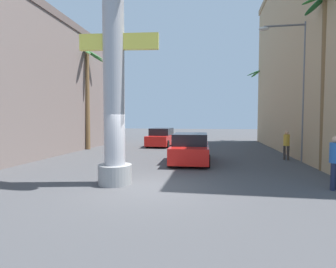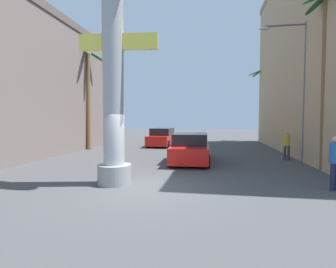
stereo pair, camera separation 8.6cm
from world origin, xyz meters
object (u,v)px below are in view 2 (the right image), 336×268
(neon_sign_pole, at_px, (113,55))
(car_far, at_px, (162,138))
(palm_tree_near_right, at_px, (327,66))
(palm_tree_far_right, at_px, (263,97))
(pedestrian_mid_right, at_px, (287,143))
(palm_tree_mid_left, at_px, (87,84))
(car_lead, at_px, (190,148))
(pedestrian_by_sign, at_px, (335,159))
(street_lamp, at_px, (298,78))

(neon_sign_pole, distance_m, car_far, 14.15)
(neon_sign_pole, height_order, palm_tree_near_right, neon_sign_pole)
(neon_sign_pole, xyz_separation_m, palm_tree_far_right, (8.73, 20.47, 0.10))
(palm_tree_near_right, bearing_deg, pedestrian_mid_right, 103.68)
(palm_tree_mid_left, bearing_deg, pedestrian_mid_right, -13.44)
(car_lead, relative_size, pedestrian_mid_right, 2.84)
(palm_tree_far_right, xyz_separation_m, pedestrian_by_sign, (-1.31, -20.10, -3.66))
(neon_sign_pole, xyz_separation_m, palm_tree_near_right, (8.45, 3.85, 0.08))
(neon_sign_pole, relative_size, palm_tree_mid_left, 1.29)
(pedestrian_mid_right, bearing_deg, neon_sign_pole, -137.90)
(car_far, relative_size, pedestrian_mid_right, 2.81)
(neon_sign_pole, relative_size, car_far, 2.11)
(street_lamp, bearing_deg, car_lead, -170.72)
(palm_tree_near_right, bearing_deg, palm_tree_far_right, 89.01)
(palm_tree_near_right, relative_size, pedestrian_by_sign, 4.43)
(street_lamp, height_order, pedestrian_by_sign, street_lamp)
(palm_tree_near_right, bearing_deg, neon_sign_pole, -155.49)
(neon_sign_pole, xyz_separation_m, pedestrian_mid_right, (7.69, 6.95, -3.62))
(car_far, bearing_deg, palm_tree_near_right, -46.34)
(palm_tree_near_right, distance_m, pedestrian_mid_right, 4.88)
(street_lamp, bearing_deg, pedestrian_by_sign, -95.48)
(neon_sign_pole, height_order, pedestrian_by_sign, neon_sign_pole)
(palm_tree_near_right, relative_size, palm_tree_far_right, 1.04)
(palm_tree_far_right, relative_size, pedestrian_by_sign, 4.27)
(car_lead, distance_m, car_far, 8.80)
(car_lead, height_order, palm_tree_mid_left, palm_tree_mid_left)
(neon_sign_pole, distance_m, street_lamp, 10.17)
(pedestrian_mid_right, bearing_deg, palm_tree_mid_left, 166.56)
(pedestrian_mid_right, bearing_deg, street_lamp, -65.29)
(car_lead, distance_m, palm_tree_far_right, 16.89)
(car_lead, height_order, car_far, same)
(palm_tree_far_right, bearing_deg, neon_sign_pole, -113.10)
(street_lamp, xyz_separation_m, palm_tree_far_right, (0.74, 14.17, 0.18))
(street_lamp, relative_size, palm_tree_far_right, 0.99)
(street_lamp, xyz_separation_m, car_far, (-8.84, 7.29, -3.79))
(neon_sign_pole, distance_m, pedestrian_mid_right, 10.98)
(car_lead, relative_size, palm_tree_far_right, 0.63)
(palm_tree_mid_left, bearing_deg, pedestrian_by_sign, -36.07)
(palm_tree_far_right, distance_m, pedestrian_mid_right, 14.06)
(palm_tree_near_right, relative_size, palm_tree_mid_left, 1.02)
(palm_tree_mid_left, relative_size, pedestrian_mid_right, 4.61)
(car_lead, height_order, pedestrian_mid_right, pedestrian_mid_right)
(street_lamp, bearing_deg, pedestrian_mid_right, 114.71)
(palm_tree_near_right, bearing_deg, car_far, 133.66)
(neon_sign_pole, bearing_deg, car_lead, 66.81)
(street_lamp, bearing_deg, palm_tree_near_right, -79.47)
(car_lead, xyz_separation_m, pedestrian_by_sign, (5.12, -5.00, 0.31))
(street_lamp, xyz_separation_m, palm_tree_mid_left, (-14.15, 3.96, 0.56))
(car_lead, distance_m, pedestrian_by_sign, 7.17)
(palm_tree_near_right, height_order, pedestrian_mid_right, palm_tree_near_right)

